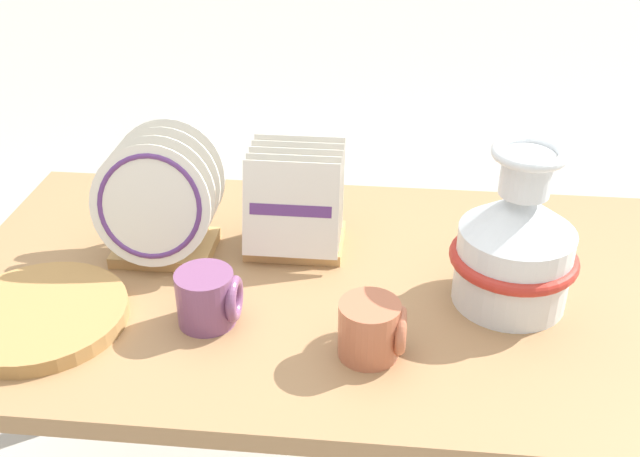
# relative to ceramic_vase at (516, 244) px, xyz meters

# --- Properties ---
(display_table) EXTENTS (1.36, 0.78, 0.70)m
(display_table) POSITION_rel_ceramic_vase_xyz_m (-0.33, 0.03, -0.20)
(display_table) COLOR #9E754C
(display_table) RESTS_ON ground_plane
(ceramic_vase) EXTENTS (0.22, 0.22, 0.29)m
(ceramic_vase) POSITION_rel_ceramic_vase_xyz_m (0.00, 0.00, 0.00)
(ceramic_vase) COLOR silver
(ceramic_vase) RESTS_ON display_table
(dish_rack_round_plates) EXTENTS (0.22, 0.19, 0.24)m
(dish_rack_round_plates) POSITION_rel_ceramic_vase_xyz_m (-0.64, 0.08, -0.01)
(dish_rack_round_plates) COLOR tan
(dish_rack_round_plates) RESTS_ON display_table
(dish_rack_square_plates) EXTENTS (0.19, 0.18, 0.20)m
(dish_rack_square_plates) POSITION_rel_ceramic_vase_xyz_m (-0.39, 0.14, -0.04)
(dish_rack_square_plates) COLOR tan
(dish_rack_square_plates) RESTS_ON display_table
(wicker_charger_stack) EXTENTS (0.29, 0.29, 0.03)m
(wicker_charger_stack) POSITION_rel_ceramic_vase_xyz_m (-0.79, -0.15, -0.10)
(wicker_charger_stack) COLOR #AD7F47
(wicker_charger_stack) RESTS_ON display_table
(mug_plum_glaze) EXTENTS (0.11, 0.10, 0.09)m
(mug_plum_glaze) POSITION_rel_ceramic_vase_xyz_m (-0.51, -0.11, -0.07)
(mug_plum_glaze) COLOR #7A4770
(mug_plum_glaze) RESTS_ON display_table
(mug_terracotta_glaze) EXTENTS (0.11, 0.10, 0.09)m
(mug_terracotta_glaze) POSITION_rel_ceramic_vase_xyz_m (-0.23, -0.17, -0.07)
(mug_terracotta_glaze) COLOR #B76647
(mug_terracotta_glaze) RESTS_ON display_table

